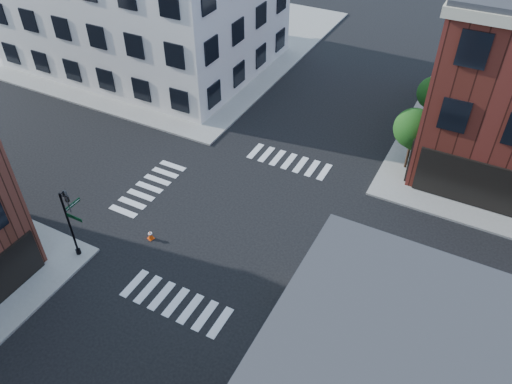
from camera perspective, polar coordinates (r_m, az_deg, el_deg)
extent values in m
plane|color=black|center=(30.75, -1.71, -3.32)|extent=(120.00, 120.00, 0.00)
cube|color=gray|center=(55.80, -10.49, 17.13)|extent=(30.00, 30.00, 0.15)
cube|color=silver|center=(49.10, -12.90, 20.47)|extent=(22.00, 16.00, 11.00)
cylinder|color=black|center=(35.85, 16.87, 3.72)|extent=(0.18, 0.18, 1.47)
cylinder|color=black|center=(35.44, 17.09, 4.68)|extent=(0.12, 0.12, 1.47)
sphere|color=#113C10|center=(34.55, 17.62, 6.95)|extent=(2.69, 2.69, 2.69)
sphere|color=#113C10|center=(34.72, 17.80, 6.01)|extent=(1.85, 1.85, 1.85)
cylinder|color=black|center=(40.95, 18.96, 7.96)|extent=(0.18, 0.18, 1.33)
cylinder|color=black|center=(40.63, 19.16, 8.75)|extent=(0.12, 0.12, 1.33)
sphere|color=#113C10|center=(39.92, 19.62, 10.61)|extent=(2.43, 2.43, 2.43)
sphere|color=#113C10|center=(40.03, 19.78, 9.84)|extent=(1.67, 1.67, 1.67)
cylinder|color=black|center=(28.91, -20.49, -3.64)|extent=(0.12, 0.12, 4.60)
cylinder|color=black|center=(30.24, -19.64, -6.40)|extent=(0.28, 0.28, 0.30)
cube|color=#053819|center=(28.02, -20.09, -2.75)|extent=(1.10, 0.03, 0.22)
cube|color=#053819|center=(28.46, -20.24, -1.37)|extent=(0.03, 1.10, 0.22)
imported|color=black|center=(27.72, -20.59, -1.35)|extent=(0.22, 0.18, 1.10)
imported|color=black|center=(28.12, -20.89, -0.77)|extent=(0.18, 0.22, 1.10)
cube|color=silver|center=(24.71, 15.30, -12.45)|extent=(5.62, 2.50, 2.98)
cube|color=maroon|center=(23.95, 14.54, -14.57)|extent=(2.12, 0.08, 0.67)
cube|color=maroon|center=(25.50, 16.01, -10.46)|extent=(2.12, 0.08, 0.67)
cube|color=#AEAEB0|center=(25.50, 7.11, -10.58)|extent=(1.96, 2.34, 1.92)
cube|color=black|center=(25.42, 5.23, -9.42)|extent=(0.13, 1.83, 0.87)
cube|color=black|center=(25.97, 12.21, -13.76)|extent=(7.71, 1.10, 0.24)
cylinder|color=black|center=(25.69, 6.09, -13.59)|extent=(0.97, 0.35, 0.96)
cylinder|color=black|center=(26.90, 7.73, -10.45)|extent=(0.97, 0.35, 0.96)
cylinder|color=black|center=(25.31, 13.66, -16.13)|extent=(0.97, 0.35, 0.96)
cylinder|color=black|center=(26.54, 14.89, -12.79)|extent=(0.97, 0.35, 0.96)
cylinder|color=black|center=(25.33, 18.87, -17.69)|extent=(0.97, 0.35, 0.96)
cylinder|color=black|center=(26.55, 19.78, -14.26)|extent=(0.97, 0.35, 0.96)
cube|color=#EF480A|center=(30.27, -11.92, -5.20)|extent=(0.44, 0.44, 0.04)
cone|color=#EF480A|center=(30.07, -11.99, -4.80)|extent=(0.41, 0.41, 0.63)
cylinder|color=white|center=(30.01, -12.01, -4.67)|extent=(0.24, 0.24, 0.07)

